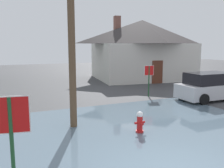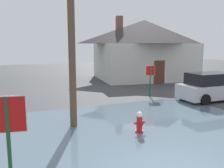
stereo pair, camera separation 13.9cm
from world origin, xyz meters
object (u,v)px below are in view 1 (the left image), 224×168
Objects in this scene: stop_sign_near at (11,130)px; fire_hydrant at (140,122)px; stop_sign_far at (149,75)px; house at (142,49)px; parked_car at (211,87)px; utility_pole at (71,23)px.

fire_hydrant is at bearing 31.81° from stop_sign_near.
stop_sign_near is at bearing -148.19° from fire_hydrant.
house is at bearing 62.61° from stop_sign_far.
fire_hydrant is at bearing -154.47° from parked_car.
stop_sign_near reaches higher than parked_car.
utility_pole reaches higher than fire_hydrant.
parked_car is at bearing 28.11° from stop_sign_near.
stop_sign_far is 0.45× the size of parked_car.
utility_pole reaches higher than parked_car.
utility_pole is 9.82m from parked_car.
house reaches higher than parked_car.
stop_sign_near is at bearing -118.33° from utility_pole.
utility_pole is 7.74m from stop_sign_far.
fire_hydrant is at bearing -120.64° from house.
stop_sign_near is 5.54m from fire_hydrant.
utility_pole is 3.94× the size of stop_sign_far.
fire_hydrant is 0.11× the size of utility_pole.
stop_sign_far is 3.86m from parked_car.
parked_car is at bearing 10.12° from utility_pole.
utility_pole is (2.45, 4.54, 2.47)m from stop_sign_near.
stop_sign_near is 12.02m from stop_sign_far.
stop_sign_near reaches higher than fire_hydrant.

